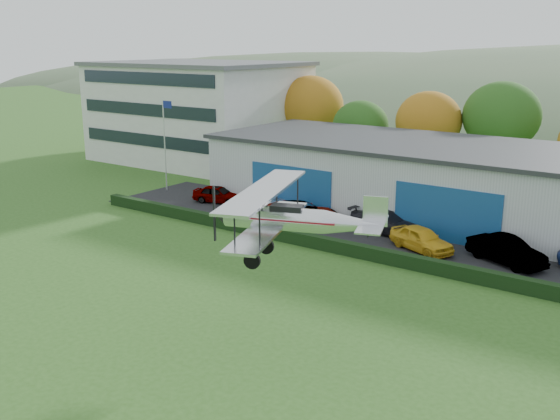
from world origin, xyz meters
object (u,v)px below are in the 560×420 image
Objects in this scene: car_2 at (301,213)px; biplane at (289,217)px; car_0 at (218,194)px; car_1 at (262,203)px; car_3 at (386,222)px; car_5 at (506,250)px; flagpole at (165,136)px; office_block at (199,111)px; car_4 at (421,239)px; hangar at (479,185)px.

biplane reaches higher than car_2.
car_1 reaches higher than car_0.
car_3 is (9.77, 0.84, -0.00)m from car_1.
car_1 is 18.18m from car_5.
flagpole is at bearing 125.32° from biplane.
office_block is at bearing 36.01° from car_1.
biplane is at bearing -163.10° from car_2.
car_3 reaches higher than car_4.
biplane is at bearing -42.63° from office_block.
flagpole reaches higher than hangar.
hangar is 8.78m from car_4.
car_5 reaches higher than car_1.
car_3 is at bearing -121.74° from hangar.
car_1 is 0.55× the size of biplane.
flagpole is 24.85m from car_4.
car_1 is (-13.74, -7.26, -1.85)m from hangar.
car_3 reaches higher than car_0.
office_block is at bearing 121.97° from flagpole.
hangar is at bearing 13.51° from flagpole.
hangar reaches higher than car_0.
office_block reaches higher than car_2.
biplane reaches higher than car_3.
car_5 is at bearing -21.75° from office_block.
car_4 is (-0.49, -8.57, -1.86)m from hangar.
car_2 is at bearing 102.25° from biplane.
car_5 is (22.97, -1.21, 0.10)m from car_0.
flagpole reaches higher than biplane.
biplane is at bearing -148.00° from car_0.
car_4 is 0.92× the size of car_5.
office_block reaches higher than flagpole.
biplane reaches higher than hangar.
car_4 is at bearing 71.40° from biplane.
car_0 is at bearing 65.90° from car_1.
flagpole reaches higher than car_0.
flagpole reaches higher than car_4.
car_4 is (32.51, -15.59, -4.42)m from office_block.
car_3 is 0.63× the size of biplane.
office_block is at bearing 42.21° from car_2.
flagpole is 1.45× the size of car_2.
car_0 is 25.14m from biplane.
car_5 is 0.57× the size of biplane.
flagpole is at bearing 67.47° from car_0.
car_3 is at bearing 103.58° from car_5.
car_5 is at bearing -3.78° from flagpole.
hangar is at bearing -66.54° from car_2.
office_block is 4.35× the size of car_5.
office_block is 2.49× the size of biplane.
car_4 is (18.05, -1.87, 0.07)m from car_0.
car_2 is 1.26× the size of car_4.
office_block reaches higher than car_5.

